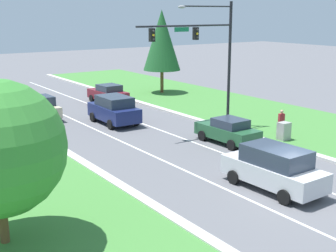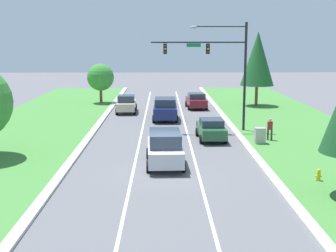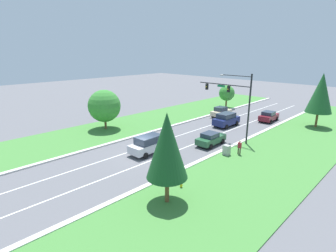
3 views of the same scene
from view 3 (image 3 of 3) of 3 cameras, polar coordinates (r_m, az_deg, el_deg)
The scene contains 20 objects.
ground_plane at distance 29.21m, azimuth -5.89°, elevation -6.42°, with size 160.00×160.00×0.00m, color #5B5B60.
curb_strip_right at distance 25.43m, azimuth 2.38°, elevation -9.71°, with size 0.50×90.00×0.15m.
curb_strip_left at distance 33.48m, azimuth -12.09°, elevation -3.59°, with size 0.50×90.00×0.15m.
grass_verge_right at distance 22.67m, azimuth 12.52°, elevation -13.63°, with size 10.00×90.00×0.08m.
grass_verge_left at distance 37.80m, azimuth -16.51°, elevation -1.69°, with size 10.00×90.00×0.08m.
lane_stripe_inner_left at distance 30.53m, azimuth -8.06°, elevation -5.48°, with size 0.14×81.00×0.01m.
lane_stripe_inner_right at distance 27.95m, azimuth -3.52°, elevation -7.43°, with size 0.14×81.00×0.01m.
traffic_signal_mast at distance 33.54m, azimuth 14.29°, elevation 6.18°, with size 7.51×0.41×8.58m.
silver_suv at distance 29.61m, azimuth -4.10°, elevation -3.93°, with size 2.29×4.96×2.01m.
forest_sedan at distance 32.45m, azimuth 9.29°, elevation -2.72°, with size 2.06×4.31×1.58m.
champagne_sedan at distance 46.74m, azimuth 11.51°, elevation 3.06°, with size 2.06×4.33×1.78m.
navy_suv at distance 41.00m, azimuth 12.55°, elevation 1.42°, with size 2.31×4.64×2.03m.
burgundy_sedan at distance 45.96m, azimuth 21.06°, elevation 2.00°, with size 2.24×4.38×1.65m.
utility_cabinet at distance 29.60m, azimuth 12.62°, elevation -5.20°, with size 0.70×0.60×1.19m.
pedestrian at distance 29.92m, azimuth 15.30°, elevation -4.45°, with size 0.42×0.30×1.69m.
fire_hydrant at distance 22.54m, azimuth 2.87°, elevation -12.53°, with size 0.34×0.20×0.70m.
conifer_near_right_tree at distance 18.77m, azimuth -0.23°, elevation -4.36°, with size 3.07×3.07×7.04m.
oak_near_left_tree at distance 53.92m, azimuth 12.67°, elevation 6.99°, with size 3.07×3.07×4.55m.
conifer_far_right_tree at distance 44.40m, azimuth 30.32°, elevation 6.21°, with size 3.63×3.63×8.12m.
oak_far_left_tree at distance 38.96m, azimuth -13.69°, elevation 4.26°, with size 4.66×4.66×5.81m.
Camera 3 is at (20.99, -17.02, 11.11)m, focal length 28.00 mm.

